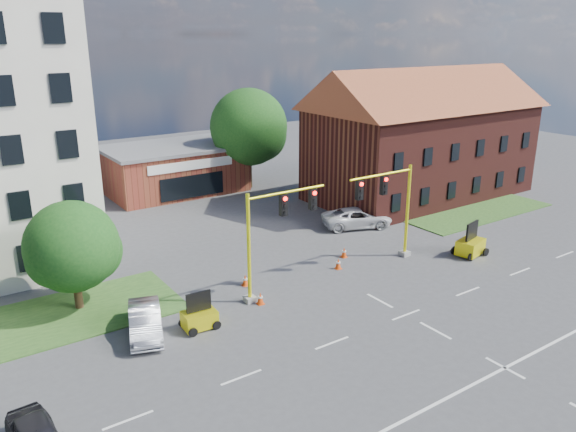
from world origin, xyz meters
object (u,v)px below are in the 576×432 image
object	(u,v)px
signal_mast_east	(390,203)
trailer_west	(199,317)
trailer_east	(470,245)
signal_mast_west	(274,229)
pickup_white	(357,218)

from	to	relation	value
signal_mast_east	trailer_west	distance (m)	14.38
trailer_east	trailer_west	bearing A→B (deg)	162.49
signal_mast_west	trailer_east	bearing A→B (deg)	-9.71
trailer_east	pickup_white	xyz separation A→B (m)	(-2.42, 8.65, 0.05)
signal_mast_east	signal_mast_west	bearing A→B (deg)	180.00
signal_mast_west	signal_mast_east	distance (m)	8.71
signal_mast_east	pickup_white	world-z (taller)	signal_mast_east
trailer_east	pickup_white	distance (m)	8.98
signal_mast_east	trailer_east	distance (m)	6.67
trailer_west	trailer_east	world-z (taller)	trailer_east
signal_mast_west	signal_mast_east	world-z (taller)	same
signal_mast_west	pickup_white	bearing A→B (deg)	28.27
signal_mast_west	signal_mast_east	xyz separation A→B (m)	(8.71, 0.00, 0.00)
trailer_west	trailer_east	distance (m)	19.31
signal_mast_east	trailer_east	xyz separation A→B (m)	(5.32, -2.40, -3.23)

